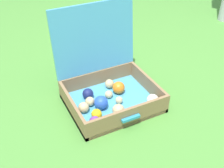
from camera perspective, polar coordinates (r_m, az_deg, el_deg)
ground_plane at (r=1.76m, az=2.65°, el=-3.94°), size 16.00×16.00×0.00m
open_suitcase at (r=1.71m, az=-1.03°, el=-0.09°), size 0.53×0.51×0.56m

